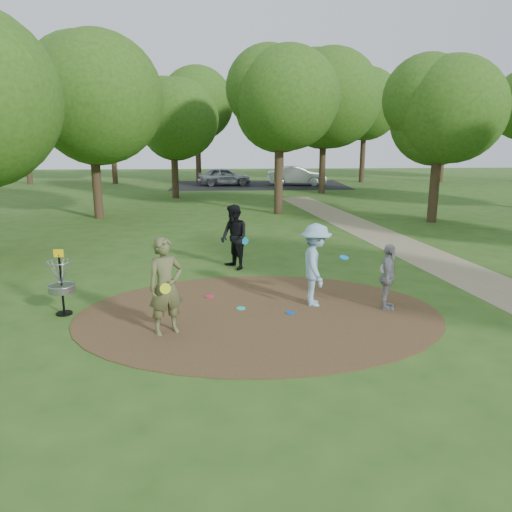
{
  "coord_description": "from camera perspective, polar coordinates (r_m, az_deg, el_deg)",
  "views": [
    {
      "loc": [
        -0.73,
        -10.83,
        4.05
      ],
      "look_at": [
        0.0,
        1.2,
        1.1
      ],
      "focal_mm": 35.0,
      "sensor_mm": 36.0,
      "label": 1
    }
  ],
  "objects": [
    {
      "name": "tree_ring",
      "position": [
        21.44,
        5.24,
        16.91
      ],
      "size": [
        37.49,
        45.56,
        9.5
      ],
      "color": "#332316",
      "rests_on": "ground"
    },
    {
      "name": "player_waiting_with_disc",
      "position": [
        12.09,
        14.83,
        -2.34
      ],
      "size": [
        0.65,
        1.0,
        1.58
      ],
      "color": "#98979A",
      "rests_on": "ground"
    },
    {
      "name": "parking_lot",
      "position": [
        41.12,
        0.37,
        8.11
      ],
      "size": [
        14.0,
        8.0,
        0.01
      ],
      "primitive_type": "cube",
      "color": "black",
      "rests_on": "ground"
    },
    {
      "name": "car_right",
      "position": [
        40.87,
        4.66,
        9.11
      ],
      "size": [
        4.77,
        1.93,
        1.54
      ],
      "primitive_type": "imported",
      "rotation": [
        0.0,
        0.0,
        1.51
      ],
      "color": "#B8BDC1",
      "rests_on": "ground"
    },
    {
      "name": "player_observer_with_disc",
      "position": [
        10.38,
        -10.27,
        -3.44
      ],
      "size": [
        0.89,
        0.78,
        2.04
      ],
      "color": "brown",
      "rests_on": "ground"
    },
    {
      "name": "ground",
      "position": [
        11.58,
        0.36,
        -6.71
      ],
      "size": [
        100.0,
        100.0,
        0.0
      ],
      "primitive_type": "plane",
      "color": "#2D5119",
      "rests_on": "ground"
    },
    {
      "name": "player_throwing_with_disc",
      "position": [
        12.02,
        6.81,
        -1.03
      ],
      "size": [
        1.23,
        1.33,
        2.0
      ],
      "color": "#8DB9D3",
      "rests_on": "ground"
    },
    {
      "name": "footpath",
      "position": [
        15.27,
        24.98,
        -2.93
      ],
      "size": [
        7.55,
        39.89,
        0.01
      ],
      "primitive_type": "cube",
      "rotation": [
        0.0,
        0.0,
        0.14
      ],
      "color": "#8C7A5B",
      "rests_on": "ground"
    },
    {
      "name": "disc_golf_basket",
      "position": [
        12.17,
        -21.4,
        -2.34
      ],
      "size": [
        0.63,
        0.63,
        1.54
      ],
      "color": "black",
      "rests_on": "ground"
    },
    {
      "name": "car_left",
      "position": [
        40.84,
        -3.64,
        9.06
      ],
      "size": [
        4.44,
        2.22,
        1.45
      ],
      "primitive_type": "imported",
      "rotation": [
        0.0,
        0.0,
        1.69
      ],
      "color": "#A3A4AB",
      "rests_on": "ground"
    },
    {
      "name": "disc_ground_red",
      "position": [
        12.78,
        -5.32,
        -4.65
      ],
      "size": [
        0.22,
        0.22,
        0.02
      ],
      "primitive_type": "cylinder",
      "color": "#E11643",
      "rests_on": "dirt_clearing"
    },
    {
      "name": "disc_ground_cyan",
      "position": [
        11.9,
        -1.74,
        -5.99
      ],
      "size": [
        0.22,
        0.22,
        0.02
      ],
      "primitive_type": "cylinder",
      "color": "#1BD9BE",
      "rests_on": "dirt_clearing"
    },
    {
      "name": "player_walking_with_disc",
      "position": [
        15.23,
        -2.5,
        2.16
      ],
      "size": [
        1.13,
        1.21,
        1.98
      ],
      "color": "black",
      "rests_on": "ground"
    },
    {
      "name": "dirt_clearing",
      "position": [
        11.58,
        0.36,
        -6.66
      ],
      "size": [
        8.4,
        8.4,
        0.02
      ],
      "primitive_type": "cylinder",
      "color": "#47301C",
      "rests_on": "ground"
    },
    {
      "name": "disc_ground_blue",
      "position": [
        11.65,
        3.96,
        -6.48
      ],
      "size": [
        0.22,
        0.22,
        0.02
      ],
      "primitive_type": "cylinder",
      "color": "blue",
      "rests_on": "dirt_clearing"
    }
  ]
}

